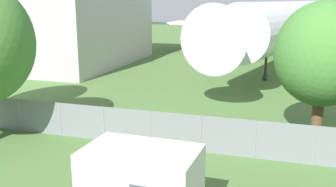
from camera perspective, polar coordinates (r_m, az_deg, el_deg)
hangar_building at (r=47.80m, az=-18.63°, el=11.71°), size 21.11×18.54×13.96m
perimeter_fence at (r=19.47m, az=-2.58°, el=-5.11°), size 56.07×0.07×1.82m
airplane at (r=48.65m, az=18.98°, el=9.83°), size 40.23×49.57×13.80m
portable_cabin at (r=12.94m, az=-3.88°, el=-13.38°), size 3.68×2.38×2.57m
tree_near_hangar at (r=20.96m, az=21.57°, el=5.27°), size 4.77×4.77×7.10m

